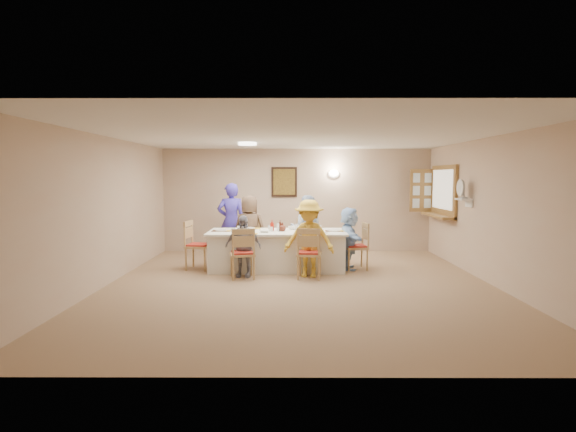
{
  "coord_description": "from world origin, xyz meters",
  "views": [
    {
      "loc": [
        -0.17,
        -7.44,
        1.82
      ],
      "look_at": [
        -0.2,
        1.4,
        1.05
      ],
      "focal_mm": 28.0,
      "sensor_mm": 36.0,
      "label": 1
    }
  ],
  "objects_px": {
    "diner_back_right": "(306,229)",
    "chair_back_left": "(250,240)",
    "diner_back_left": "(250,229)",
    "chair_front_left": "(242,253)",
    "caregiver": "(231,221)",
    "dining_table": "(277,250)",
    "serving_hatch": "(444,192)",
    "diner_front_left": "(243,246)",
    "chair_back_right": "(306,240)",
    "diner_right_end": "(349,238)",
    "diner_front_right": "(309,239)",
    "desk_fan": "(462,191)",
    "chair_front_right": "(309,253)",
    "chair_right_end": "(356,246)",
    "condiment_ketchup": "(272,225)",
    "chair_left_end": "(199,245)"
  },
  "relations": [
    {
      "from": "diner_front_right",
      "to": "caregiver",
      "type": "relative_size",
      "value": 0.84
    },
    {
      "from": "desk_fan",
      "to": "chair_back_left",
      "type": "distance_m",
      "value": 4.39
    },
    {
      "from": "chair_right_end",
      "to": "condiment_ketchup",
      "type": "bearing_deg",
      "value": -98.07
    },
    {
      "from": "diner_back_left",
      "to": "chair_back_left",
      "type": "bearing_deg",
      "value": -79.63
    },
    {
      "from": "serving_hatch",
      "to": "chair_back_left",
      "type": "bearing_deg",
      "value": -176.21
    },
    {
      "from": "dining_table",
      "to": "chair_back_left",
      "type": "xyz_separation_m",
      "value": [
        -0.6,
        0.8,
        0.09
      ]
    },
    {
      "from": "chair_back_left",
      "to": "chair_back_right",
      "type": "height_order",
      "value": "chair_back_left"
    },
    {
      "from": "diner_right_end",
      "to": "chair_back_left",
      "type": "bearing_deg",
      "value": 69.28
    },
    {
      "from": "chair_front_right",
      "to": "caregiver",
      "type": "xyz_separation_m",
      "value": [
        -1.65,
        1.95,
        0.38
      ]
    },
    {
      "from": "serving_hatch",
      "to": "diner_front_left",
      "type": "height_order",
      "value": "serving_hatch"
    },
    {
      "from": "diner_right_end",
      "to": "caregiver",
      "type": "height_order",
      "value": "caregiver"
    },
    {
      "from": "diner_back_left",
      "to": "chair_right_end",
      "type": "bearing_deg",
      "value": 172.82
    },
    {
      "from": "desk_fan",
      "to": "chair_left_end",
      "type": "xyz_separation_m",
      "value": [
        -5.07,
        0.27,
        -1.07
      ]
    },
    {
      "from": "serving_hatch",
      "to": "caregiver",
      "type": "distance_m",
      "value": 4.72
    },
    {
      "from": "dining_table",
      "to": "diner_back_left",
      "type": "bearing_deg",
      "value": 131.42
    },
    {
      "from": "diner_back_left",
      "to": "condiment_ketchup",
      "type": "distance_m",
      "value": 0.86
    },
    {
      "from": "chair_back_right",
      "to": "chair_front_left",
      "type": "height_order",
      "value": "same"
    },
    {
      "from": "dining_table",
      "to": "chair_right_end",
      "type": "height_order",
      "value": "chair_right_end"
    },
    {
      "from": "diner_back_right",
      "to": "chair_back_left",
      "type": "bearing_deg",
      "value": 0.07
    },
    {
      "from": "dining_table",
      "to": "diner_back_left",
      "type": "xyz_separation_m",
      "value": [
        -0.6,
        0.68,
        0.34
      ]
    },
    {
      "from": "diner_front_left",
      "to": "diner_front_right",
      "type": "relative_size",
      "value": 0.8
    },
    {
      "from": "desk_fan",
      "to": "chair_left_end",
      "type": "distance_m",
      "value": 5.18
    },
    {
      "from": "chair_left_end",
      "to": "diner_front_left",
      "type": "xyz_separation_m",
      "value": [
        0.95,
        -0.68,
        0.08
      ]
    },
    {
      "from": "chair_back_left",
      "to": "condiment_ketchup",
      "type": "distance_m",
      "value": 1.03
    },
    {
      "from": "diner_back_left",
      "to": "caregiver",
      "type": "height_order",
      "value": "caregiver"
    },
    {
      "from": "desk_fan",
      "to": "chair_right_end",
      "type": "relative_size",
      "value": 0.32
    },
    {
      "from": "dining_table",
      "to": "chair_back_left",
      "type": "relative_size",
      "value": 2.83
    },
    {
      "from": "chair_front_right",
      "to": "caregiver",
      "type": "bearing_deg",
      "value": -42.68
    },
    {
      "from": "serving_hatch",
      "to": "diner_back_right",
      "type": "xyz_separation_m",
      "value": [
        -3.03,
        -0.4,
        -0.78
      ]
    },
    {
      "from": "desk_fan",
      "to": "diner_back_right",
      "type": "xyz_separation_m",
      "value": [
        -2.92,
        0.95,
        -0.83
      ]
    },
    {
      "from": "diner_back_left",
      "to": "diner_front_right",
      "type": "distance_m",
      "value": 1.81
    },
    {
      "from": "chair_front_left",
      "to": "caregiver",
      "type": "bearing_deg",
      "value": -88.95
    },
    {
      "from": "serving_hatch",
      "to": "chair_front_right",
      "type": "bearing_deg",
      "value": -148.14
    },
    {
      "from": "serving_hatch",
      "to": "condiment_ketchup",
      "type": "xyz_separation_m",
      "value": [
        -3.72,
        -1.08,
        -0.63
      ]
    },
    {
      "from": "caregiver",
      "to": "chair_back_left",
      "type": "bearing_deg",
      "value": 132.92
    },
    {
      "from": "desk_fan",
      "to": "diner_back_right",
      "type": "distance_m",
      "value": 3.18
    },
    {
      "from": "serving_hatch",
      "to": "diner_front_left",
      "type": "xyz_separation_m",
      "value": [
        -4.23,
        -1.76,
        -0.94
      ]
    },
    {
      "from": "chair_left_end",
      "to": "diner_front_right",
      "type": "xyz_separation_m",
      "value": [
        2.15,
        -0.68,
        0.22
      ]
    },
    {
      "from": "serving_hatch",
      "to": "diner_front_left",
      "type": "relative_size",
      "value": 1.33
    },
    {
      "from": "dining_table",
      "to": "serving_hatch",
      "type": "bearing_deg",
      "value": 16.59
    },
    {
      "from": "chair_front_right",
      "to": "diner_right_end",
      "type": "distance_m",
      "value": 1.16
    },
    {
      "from": "caregiver",
      "to": "diner_back_right",
      "type": "bearing_deg",
      "value": 154.9
    },
    {
      "from": "chair_front_right",
      "to": "serving_hatch",
      "type": "bearing_deg",
      "value": -141.06
    },
    {
      "from": "serving_hatch",
      "to": "chair_front_right",
      "type": "relative_size",
      "value": 1.61
    },
    {
      "from": "chair_back_left",
      "to": "diner_back_right",
      "type": "relative_size",
      "value": 0.66
    },
    {
      "from": "diner_back_right",
      "to": "diner_back_left",
      "type": "bearing_deg",
      "value": 5.78
    },
    {
      "from": "chair_front_right",
      "to": "diner_back_right",
      "type": "relative_size",
      "value": 0.65
    },
    {
      "from": "chair_front_left",
      "to": "diner_back_left",
      "type": "bearing_deg",
      "value": -101.94
    },
    {
      "from": "condiment_ketchup",
      "to": "diner_back_left",
      "type": "bearing_deg",
      "value": 126.29
    },
    {
      "from": "dining_table",
      "to": "chair_back_left",
      "type": "bearing_deg",
      "value": 126.87
    }
  ]
}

